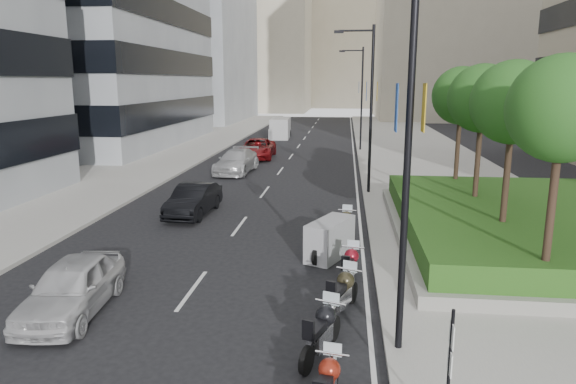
# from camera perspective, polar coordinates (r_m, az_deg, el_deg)

# --- Properties ---
(ground) EXTENTS (160.00, 160.00, 0.00)m
(ground) POSITION_cam_1_polar(r_m,az_deg,el_deg) (12.12, -9.22, -18.40)
(ground) COLOR black
(ground) RESTS_ON ground
(sidewalk_right) EXTENTS (10.00, 100.00, 0.15)m
(sidewalk_right) POSITION_cam_1_polar(r_m,az_deg,el_deg) (40.91, 14.84, 3.30)
(sidewalk_right) COLOR #9E9B93
(sidewalk_right) RESTS_ON ground
(sidewalk_left) EXTENTS (8.00, 100.00, 0.15)m
(sidewalk_left) POSITION_cam_1_polar(r_m,az_deg,el_deg) (43.15, -13.99, 3.80)
(sidewalk_left) COLOR #9E9B93
(sidewalk_left) RESTS_ON ground
(lane_edge) EXTENTS (0.12, 100.00, 0.01)m
(lane_edge) POSITION_cam_1_polar(r_m,az_deg,el_deg) (40.49, 7.38, 3.42)
(lane_edge) COLOR silver
(lane_edge) RESTS_ON ground
(lane_centre) EXTENTS (0.12, 100.00, 0.01)m
(lane_centre) POSITION_cam_1_polar(r_m,az_deg,el_deg) (40.73, 0.03, 3.57)
(lane_centre) COLOR silver
(lane_centre) RESTS_ON ground
(building_grey_far) EXTENTS (22.00, 26.00, 30.00)m
(building_grey_far) POSITION_cam_1_polar(r_m,az_deg,el_deg) (84.90, -12.77, 17.95)
(building_grey_far) COLOR gray
(building_grey_far) RESTS_ON ground
(building_cream_right) EXTENTS (28.00, 24.00, 36.00)m
(building_cream_right) POSITION_cam_1_polar(r_m,az_deg,el_deg) (92.76, 19.28, 18.94)
(building_cream_right) COLOR #B7AD93
(building_cream_right) RESTS_ON ground
(building_cream_left) EXTENTS (26.00, 24.00, 34.00)m
(building_cream_left) POSITION_cam_1_polar(r_m,az_deg,el_deg) (112.52, -4.57, 17.75)
(building_cream_left) COLOR #B7AD93
(building_cream_left) RESTS_ON ground
(building_cream_centre) EXTENTS (30.00, 24.00, 38.00)m
(building_cream_centre) POSITION_cam_1_polar(r_m,az_deg,el_deg) (130.65, 6.27, 17.82)
(building_cream_centre) COLOR #B7AD93
(building_cream_centre) RESTS_ON ground
(planter) EXTENTS (10.00, 14.00, 0.40)m
(planter) POSITION_cam_1_polar(r_m,az_deg,el_deg) (21.98, 24.85, -4.21)
(planter) COLOR gray
(planter) RESTS_ON sidewalk_right
(hedge) EXTENTS (9.40, 13.40, 0.80)m
(hedge) POSITION_cam_1_polar(r_m,az_deg,el_deg) (21.83, 24.99, -2.70)
(hedge) COLOR #1E5117
(hedge) RESTS_ON planter
(tree_0) EXTENTS (2.80, 2.80, 6.30)m
(tree_0) POSITION_cam_1_polar(r_m,az_deg,el_deg) (15.07, 28.19, 8.07)
(tree_0) COLOR #332319
(tree_0) RESTS_ON planter
(tree_1) EXTENTS (2.80, 2.80, 6.30)m
(tree_1) POSITION_cam_1_polar(r_m,az_deg,el_deg) (18.85, 23.75, 9.03)
(tree_1) COLOR #332319
(tree_1) RESTS_ON planter
(tree_2) EXTENTS (2.80, 2.80, 6.30)m
(tree_2) POSITION_cam_1_polar(r_m,az_deg,el_deg) (22.70, 20.80, 9.64)
(tree_2) COLOR #332319
(tree_2) RESTS_ON planter
(tree_3) EXTENTS (2.80, 2.80, 6.30)m
(tree_3) POSITION_cam_1_polar(r_m,az_deg,el_deg) (26.60, 18.69, 10.06)
(tree_3) COLOR #332319
(tree_3) RESTS_ON planter
(lamp_post_0) EXTENTS (2.34, 0.45, 9.00)m
(lamp_post_0) POSITION_cam_1_polar(r_m,az_deg,el_deg) (11.12, 12.47, 6.38)
(lamp_post_0) COLOR black
(lamp_post_0) RESTS_ON ground
(lamp_post_1) EXTENTS (2.34, 0.45, 9.00)m
(lamp_post_1) POSITION_cam_1_polar(r_m,az_deg,el_deg) (28.06, 8.93, 9.89)
(lamp_post_1) COLOR black
(lamp_post_1) RESTS_ON ground
(lamp_post_2) EXTENTS (2.34, 0.45, 9.00)m
(lamp_post_2) POSITION_cam_1_polar(r_m,az_deg,el_deg) (46.04, 8.01, 10.78)
(lamp_post_2) COLOR black
(lamp_post_2) RESTS_ON ground
(parking_sign) EXTENTS (0.06, 0.32, 2.50)m
(parking_sign) POSITION_cam_1_polar(r_m,az_deg,el_deg) (9.46, 17.50, -18.10)
(parking_sign) COLOR black
(parking_sign) RESTS_ON ground
(motorcycle_2) EXTENTS (0.97, 2.15, 1.12)m
(motorcycle_2) POSITION_cam_1_polar(r_m,az_deg,el_deg) (12.07, 3.78, -15.16)
(motorcycle_2) COLOR black
(motorcycle_2) RESTS_ON ground
(motorcycle_3) EXTENTS (1.02, 2.13, 1.12)m
(motorcycle_3) POSITION_cam_1_polar(r_m,az_deg,el_deg) (14.05, 6.03, -11.09)
(motorcycle_3) COLOR black
(motorcycle_3) RESTS_ON ground
(motorcycle_4) EXTENTS (0.71, 2.11, 1.06)m
(motorcycle_4) POSITION_cam_1_polar(r_m,az_deg,el_deg) (16.03, 6.90, -8.21)
(motorcycle_4) COLOR black
(motorcycle_4) RESTS_ON ground
(motorcycle_5) EXTENTS (1.77, 2.45, 1.38)m
(motorcycle_5) POSITION_cam_1_polar(r_m,az_deg,el_deg) (18.20, 4.69, -5.25)
(motorcycle_5) COLOR black
(motorcycle_5) RESTS_ON ground
(motorcycle_6) EXTENTS (0.73, 2.19, 1.09)m
(motorcycle_6) POSITION_cam_1_polar(r_m,az_deg,el_deg) (20.38, 6.40, -3.67)
(motorcycle_6) COLOR black
(motorcycle_6) RESTS_ON ground
(car_a) EXTENTS (2.09, 4.45, 1.47)m
(car_a) POSITION_cam_1_polar(r_m,az_deg,el_deg) (15.15, -22.86, -9.69)
(car_a) COLOR silver
(car_a) RESTS_ON ground
(car_b) EXTENTS (1.74, 4.43, 1.44)m
(car_b) POSITION_cam_1_polar(r_m,az_deg,el_deg) (24.31, -10.46, -0.86)
(car_b) COLOR black
(car_b) RESTS_ON ground
(car_c) EXTENTS (2.56, 5.52, 1.56)m
(car_c) POSITION_cam_1_polar(r_m,az_deg,el_deg) (35.19, -5.74, 3.41)
(car_c) COLOR #B3B4B6
(car_c) RESTS_ON ground
(car_d) EXTENTS (2.82, 5.78, 1.58)m
(car_d) POSITION_cam_1_polar(r_m,az_deg,el_deg) (41.75, -3.45, 4.85)
(car_d) COLOR maroon
(car_d) RESTS_ON ground
(delivery_van) EXTENTS (2.20, 5.24, 2.16)m
(delivery_van) POSITION_cam_1_polar(r_m,az_deg,el_deg) (56.46, -0.87, 7.03)
(delivery_van) COLOR #BCBCBE
(delivery_van) RESTS_ON ground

